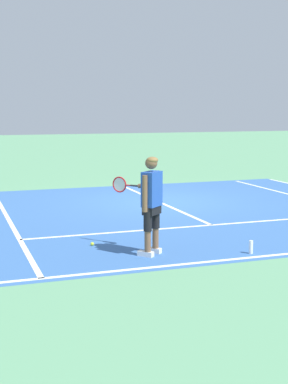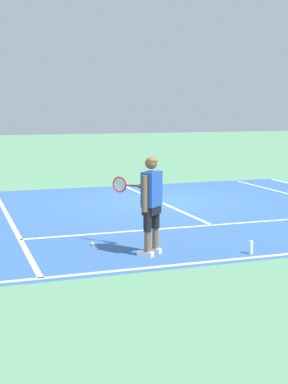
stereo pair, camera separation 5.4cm
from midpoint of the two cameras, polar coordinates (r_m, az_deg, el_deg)
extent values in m
plane|color=#609E70|center=(15.23, 1.30, -0.97)|extent=(80.00, 80.00, 0.00)
cube|color=#3866A8|center=(13.92, 3.37, -1.88)|extent=(10.98, 9.43, 0.00)
cube|color=white|center=(10.01, 13.46, -6.26)|extent=(10.98, 0.10, 0.01)
cube|color=white|center=(12.24, 6.79, -3.37)|extent=(8.23, 0.10, 0.01)
cube|color=white|center=(15.13, 1.45, -1.02)|extent=(0.10, 6.40, 0.01)
cube|color=white|center=(12.93, -13.72, -2.92)|extent=(0.10, 9.03, 0.01)
cube|color=white|center=(9.64, 0.01, -6.35)|extent=(0.27, 0.28, 0.09)
cube|color=white|center=(9.87, 0.82, -5.98)|extent=(0.27, 0.28, 0.09)
cylinder|color=brown|center=(9.56, 0.22, -5.07)|extent=(0.11, 0.11, 0.36)
cylinder|color=black|center=(9.48, 0.22, -2.81)|extent=(0.14, 0.14, 0.41)
cylinder|color=brown|center=(9.80, 1.03, -4.74)|extent=(0.11, 0.11, 0.36)
cylinder|color=black|center=(9.72, 1.03, -2.53)|extent=(0.14, 0.14, 0.41)
cube|color=black|center=(9.57, 0.63, -1.70)|extent=(0.39, 0.37, 0.20)
cube|color=#234CAD|center=(9.51, 0.64, 0.32)|extent=(0.43, 0.42, 0.60)
cylinder|color=brown|center=(9.31, -0.08, -0.17)|extent=(0.09, 0.09, 0.62)
cylinder|color=#234CAD|center=(9.77, 0.93, 1.42)|extent=(0.24, 0.26, 0.29)
cylinder|color=brown|center=(9.92, -0.02, 0.72)|extent=(0.25, 0.27, 0.14)
sphere|color=brown|center=(9.46, 0.59, 2.99)|extent=(0.21, 0.21, 0.21)
ellipsoid|color=olive|center=(9.45, 0.69, 3.28)|extent=(0.28, 0.28, 0.12)
cylinder|color=#232326|center=(10.05, -1.07, 0.64)|extent=(0.16, 0.17, 0.03)
cylinder|color=red|center=(10.12, -1.80, 0.70)|extent=(0.08, 0.09, 0.02)
torus|color=red|center=(10.22, -2.68, 0.77)|extent=(0.21, 0.24, 0.30)
cylinder|color=silver|center=(10.22, -2.68, 0.77)|extent=(0.17, 0.19, 0.25)
sphere|color=#CCE02D|center=(10.42, -5.47, -5.31)|extent=(0.07, 0.07, 0.07)
cylinder|color=white|center=(9.96, 10.74, -5.57)|extent=(0.07, 0.07, 0.24)
camera|label=1|loc=(0.03, -90.16, -0.02)|focal=52.09mm
camera|label=2|loc=(0.03, 89.84, 0.02)|focal=52.09mm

